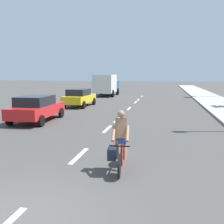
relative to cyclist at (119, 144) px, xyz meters
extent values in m
plane|color=#423F3D|center=(-1.63, 16.95, -0.83)|extent=(160.00, 160.00, 0.00)
cube|color=#9E998E|center=(6.38, 18.95, -0.76)|extent=(3.60, 80.00, 0.14)
cube|color=white|center=(-1.63, 1.12, -0.83)|extent=(0.16, 1.80, 0.01)
cube|color=white|center=(-1.63, 5.65, -0.83)|extent=(0.16, 1.80, 0.01)
cube|color=white|center=(-1.63, 8.42, -0.83)|extent=(0.16, 1.80, 0.01)
cube|color=white|center=(-1.63, 13.89, -0.83)|extent=(0.16, 1.80, 0.01)
cube|color=white|center=(-1.63, 18.79, -0.83)|extent=(0.16, 1.80, 0.01)
cube|color=white|center=(-1.63, 21.63, -0.83)|extent=(0.16, 1.80, 0.01)
cube|color=white|center=(-1.63, 26.28, -0.83)|extent=(0.16, 1.80, 0.01)
cylinder|color=black|center=(0.10, -0.48, -0.50)|extent=(0.11, 0.66, 0.66)
cylinder|color=red|center=(-0.01, 0.56, -0.50)|extent=(0.11, 0.66, 0.66)
cube|color=black|center=(0.05, 0.04, -0.32)|extent=(0.13, 0.94, 0.04)
cylinder|color=black|center=(0.02, 0.25, -0.08)|extent=(0.03, 0.03, 0.48)
cube|color=black|center=(0.09, -0.41, 0.05)|extent=(0.56, 0.08, 0.03)
cube|color=#9E7051|center=(0.04, 0.12, 0.45)|extent=(0.37, 0.35, 0.63)
sphere|color=#9E7051|center=(0.04, 0.06, 0.88)|extent=(0.22, 0.22, 0.22)
cube|color=#2D51B7|center=(0.03, 0.17, 0.12)|extent=(0.34, 0.25, 0.28)
cube|color=black|center=(-0.15, -0.27, -0.20)|extent=(0.29, 0.54, 0.32)
cylinder|color=#9E7051|center=(0.16, 0.13, -0.20)|extent=(0.14, 0.33, 0.62)
cylinder|color=#9E7051|center=(-0.08, 0.11, -0.20)|extent=(0.13, 0.21, 0.63)
cylinder|color=#9E7051|center=(0.26, -0.13, 0.35)|extent=(0.14, 0.49, 0.41)
cylinder|color=#9E7051|center=(-0.14, -0.16, 0.35)|extent=(0.14, 0.49, 0.41)
cube|color=red|center=(-6.34, 7.03, -0.14)|extent=(2.06, 4.57, 0.64)
cube|color=black|center=(-6.33, 6.80, 0.46)|extent=(1.75, 2.40, 0.56)
cylinder|color=black|center=(-7.34, 8.52, -0.51)|extent=(0.20, 0.65, 0.64)
cylinder|color=black|center=(-5.45, 8.60, -0.51)|extent=(0.20, 0.65, 0.64)
cylinder|color=black|center=(-7.22, 5.46, -0.51)|extent=(0.20, 0.65, 0.64)
cylinder|color=black|center=(-5.33, 5.54, -0.51)|extent=(0.20, 0.65, 0.64)
cube|color=gold|center=(-6.18, 14.51, -0.14)|extent=(1.90, 4.29, 0.64)
cube|color=black|center=(-6.19, 14.29, 0.46)|extent=(1.63, 2.25, 0.56)
cylinder|color=black|center=(-7.03, 15.97, -0.51)|extent=(0.20, 0.64, 0.64)
cylinder|color=black|center=(-5.25, 15.92, -0.51)|extent=(0.20, 0.64, 0.64)
cylinder|color=black|center=(-7.11, 13.09, -0.51)|extent=(0.20, 0.64, 0.64)
cylinder|color=black|center=(-5.33, 13.04, -0.51)|extent=(0.20, 0.64, 0.64)
cube|color=#23478C|center=(-6.41, 28.16, 0.37)|extent=(2.45, 2.39, 1.40)
cube|color=silver|center=(-6.34, 25.18, 0.82)|extent=(2.49, 4.21, 2.30)
cylinder|color=black|center=(-7.61, 28.01, -0.38)|extent=(0.30, 0.91, 0.90)
cylinder|color=black|center=(-5.21, 28.06, -0.38)|extent=(0.30, 0.91, 0.90)
cylinder|color=black|center=(-7.52, 24.11, -0.38)|extent=(0.30, 0.91, 0.90)
cylinder|color=black|center=(-5.12, 24.16, -0.38)|extent=(0.30, 0.91, 0.90)
camera|label=1|loc=(1.27, -7.17, 2.03)|focal=40.92mm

